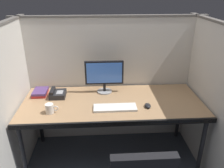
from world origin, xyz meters
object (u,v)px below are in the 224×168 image
Objects in this scene: keyboard_main at (115,108)px; book_stack at (40,92)px; coffee_mug at (50,109)px; monitor_center at (104,75)px; computer_mouse at (148,106)px; desk at (112,106)px; desk_phone at (57,94)px.

keyboard_main is 2.00× the size of book_stack.
keyboard_main is 3.41× the size of coffee_mug.
monitor_center reaches higher than computer_mouse.
book_stack is (-1.15, 0.36, 0.01)m from computer_mouse.
monitor_center is (-0.07, 0.25, 0.27)m from desk.
desk_phone is (-0.60, 0.16, 0.08)m from desk.
monitor_center is 0.71m from coffee_mug.
desk is 8.83× the size of book_stack.
keyboard_main is 0.63m from coffee_mug.
computer_mouse is at bearing -41.89° from monitor_center.
desk_phone reaches higher than desk.
monitor_center is at bearing 9.23° from desk_phone.
book_stack is 1.13× the size of desk_phone.
desk_phone reaches higher than book_stack.
coffee_mug reaches higher than desk.
desk_phone is at bearing 164.79° from desk.
coffee_mug reaches higher than computer_mouse.
keyboard_main is 0.69m from desk_phone.
desk is 0.63m from desk_phone.
coffee_mug reaches higher than keyboard_main.
keyboard_main is at bearing -76.68° from monitor_center.
desk is 4.42× the size of keyboard_main.
keyboard_main is at bearing -26.39° from desk_phone.
book_stack is (-0.80, 0.23, 0.08)m from desk.
computer_mouse is at bearing -17.36° from book_stack.
book_stack is 0.21m from desk_phone.
book_stack is (-0.19, 0.41, -0.02)m from coffee_mug.
coffee_mug is 0.66× the size of desk_phone.
book_stack reaches higher than computer_mouse.
desk is at bearing 97.10° from keyboard_main.
keyboard_main is at bearing -82.90° from desk.
keyboard_main is 0.33m from computer_mouse.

